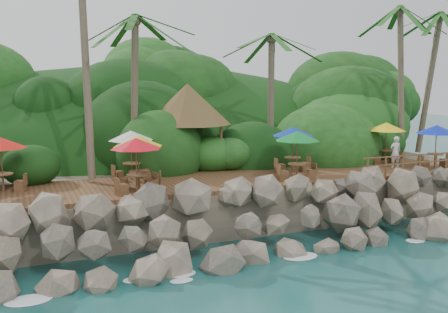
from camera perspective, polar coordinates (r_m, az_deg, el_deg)
name	(u,v)px	position (r m, az deg, el deg)	size (l,w,h in m)	color
ground	(282,264)	(20.75, 6.42, -11.64)	(140.00, 140.00, 0.00)	#19514F
land_base	(168,171)	(34.90, -6.24, -1.56)	(32.00, 25.20, 2.10)	gray
jungle_hill	(142,168)	(42.24, -9.04, -1.30)	(44.80, 28.00, 15.40)	#143811
seawall	(260,222)	(22.08, 3.97, -7.22)	(29.00, 4.00, 2.30)	gray
terrace	(224,181)	(25.39, 0.00, -2.68)	(26.00, 5.00, 0.20)	brown
jungle_foliage	(172,189)	(34.16, -5.74, -3.57)	(44.00, 16.00, 12.00)	#143811
foam_line	(279,260)	(20.99, 6.03, -11.31)	(25.20, 0.80, 0.06)	white
palapa	(188,104)	(28.30, -4.04, 5.78)	(4.79, 4.79, 4.60)	brown
dining_clusters	(215,140)	(24.46, -1.03, 1.81)	(25.79, 5.39, 2.38)	brown
railing	(412,162)	(28.37, 19.97, -0.56)	(6.10, 0.10, 1.00)	brown
waiter	(395,152)	(29.98, 18.36, 0.48)	(0.63, 0.41, 1.72)	silver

